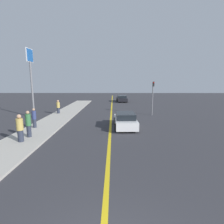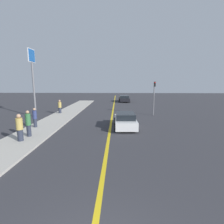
# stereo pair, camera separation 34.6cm
# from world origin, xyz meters

# --- Properties ---
(road_center_line) EXTENTS (0.20, 60.00, 0.01)m
(road_center_line) POSITION_xyz_m (0.00, 18.00, 0.00)
(road_center_line) COLOR gold
(road_center_line) RESTS_ON ground_plane
(sidewalk_left) EXTENTS (2.92, 32.98, 0.12)m
(sidewalk_left) POSITION_xyz_m (-5.68, 16.49, 0.06)
(sidewalk_left) COLOR #ADA89E
(sidewalk_left) RESTS_ON ground_plane
(car_near_right_lane) EXTENTS (1.96, 3.96, 1.31)m
(car_near_right_lane) POSITION_xyz_m (1.27, 12.07, 0.63)
(car_near_right_lane) COLOR silver
(car_near_right_lane) RESTS_ON ground_plane
(car_ahead_center) EXTENTS (2.12, 4.28, 1.25)m
(car_ahead_center) POSITION_xyz_m (1.96, 32.04, 0.61)
(car_ahead_center) COLOR black
(car_ahead_center) RESTS_ON ground_plane
(pedestrian_near_curb) EXTENTS (0.41, 0.41, 1.77)m
(pedestrian_near_curb) POSITION_xyz_m (-5.64, 8.11, 1.00)
(pedestrian_near_curb) COLOR #282D3D
(pedestrian_near_curb) RESTS_ON sidewalk_left
(pedestrian_mid_group) EXTENTS (0.35, 0.35, 1.83)m
(pedestrian_mid_group) POSITION_xyz_m (-5.57, 9.07, 1.05)
(pedestrian_mid_group) COLOR #282D3D
(pedestrian_mid_group) RESTS_ON sidewalk_left
(pedestrian_far_standing) EXTENTS (0.33, 0.33, 1.63)m
(pedestrian_far_standing) POSITION_xyz_m (-6.30, 11.56, 0.94)
(pedestrian_far_standing) COLOR #282D3D
(pedestrian_far_standing) RESTS_ON sidewalk_left
(pedestrian_by_sign) EXTENTS (0.40, 0.40, 1.61)m
(pedestrian_by_sign) POSITION_xyz_m (-6.41, 18.30, 0.92)
(pedestrian_by_sign) COLOR #282D3D
(pedestrian_by_sign) RESTS_ON sidewalk_left
(traffic_light) EXTENTS (0.18, 0.40, 3.92)m
(traffic_light) POSITION_xyz_m (4.83, 17.79, 2.41)
(traffic_light) COLOR slate
(traffic_light) RESTS_ON ground_plane
(roadside_sign) EXTENTS (0.20, 1.42, 7.32)m
(roadside_sign) POSITION_xyz_m (-8.52, 16.37, 5.19)
(roadside_sign) COLOR slate
(roadside_sign) RESTS_ON ground_plane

